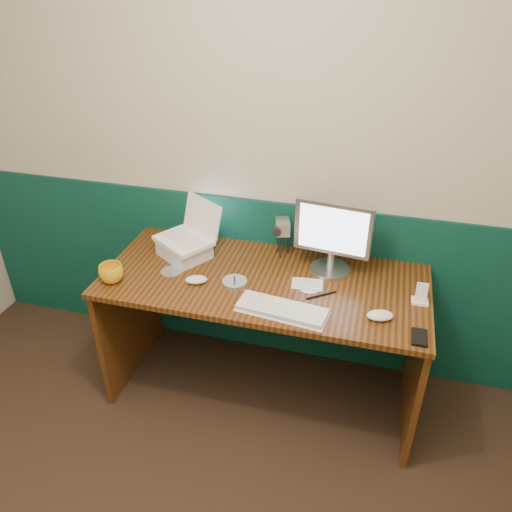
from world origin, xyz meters
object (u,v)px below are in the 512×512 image
(desk, at_px, (263,337))
(camcorder, at_px, (282,237))
(mug, at_px, (111,273))
(keyboard, at_px, (282,310))
(laptop, at_px, (182,223))
(monitor, at_px, (333,238))

(desk, height_order, camcorder, camcorder)
(mug, bearing_deg, keyboard, -1.86)
(laptop, bearing_deg, camcorder, 49.77)
(desk, xyz_separation_m, mug, (-0.71, -0.21, 0.42))
(laptop, height_order, monitor, monitor)
(desk, xyz_separation_m, laptop, (-0.46, 0.10, 0.57))
(desk, distance_m, monitor, 0.66)
(desk, relative_size, keyboard, 3.99)
(monitor, relative_size, camcorder, 1.80)
(desk, relative_size, laptop, 5.78)
(monitor, distance_m, camcorder, 0.30)
(keyboard, bearing_deg, laptop, 157.28)
(mug, bearing_deg, camcorder, 32.05)
(desk, height_order, monitor, monitor)
(monitor, xyz_separation_m, keyboard, (-0.16, -0.40, -0.18))
(desk, height_order, mug, mug)
(laptop, height_order, keyboard, laptop)
(monitor, bearing_deg, camcorder, 167.47)
(keyboard, height_order, mug, mug)
(monitor, bearing_deg, desk, -145.33)
(camcorder, bearing_deg, keyboard, -93.55)
(camcorder, bearing_deg, mug, -163.99)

